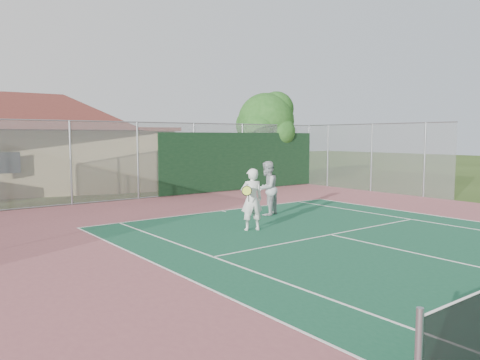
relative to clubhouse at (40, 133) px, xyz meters
name	(u,v)px	position (x,y,z in m)	size (l,w,h in m)	color
back_fence	(196,161)	(5.35, -7.41, -1.39)	(20.08, 0.11, 3.53)	gray
side_fence_right	(371,158)	(13.24, -11.89, -1.31)	(0.08, 9.00, 3.50)	gray
clubhouse	(40,133)	(0.00, 0.00, 0.00)	(15.65, 12.15, 6.02)	tan
tree	(267,123)	(11.29, -5.86, 0.57)	(3.95, 3.74, 5.51)	#3D2816
player_white_front	(252,200)	(1.83, -16.09, -2.11)	(1.03, 0.82, 1.88)	silver
player_grey_back	(267,189)	(4.01, -14.30, -2.08)	(1.17, 1.06, 1.95)	#B1B3B6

